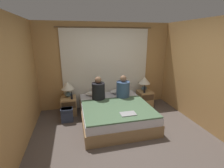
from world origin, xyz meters
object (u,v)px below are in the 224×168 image
bed (115,113)px  beer_bottle_on_left_stand (72,96)px  pillow_left (96,93)px  lamp_left (68,87)px  lamp_right (144,81)px  laptop_on_bed (128,114)px  pillow_right (120,91)px  person_left_in_bed (98,90)px  backpack_on_floor (67,114)px  nightstand_right (145,99)px  beer_bottle_on_right_stand (144,90)px  person_right_in_bed (123,89)px  nightstand_left (69,106)px

bed → beer_bottle_on_left_stand: size_ratio=9.46×
pillow_left → beer_bottle_on_left_stand: beer_bottle_on_left_stand is taller
lamp_left → lamp_right: size_ratio=1.00×
pillow_left → laptop_on_bed: pillow_left is taller
pillow_left → pillow_right: same height
person_left_in_bed → backpack_on_floor: size_ratio=1.77×
nightstand_right → beer_bottle_on_right_stand: bearing=-123.6°
nightstand_right → person_right_in_bed: size_ratio=0.76×
nightstand_left → pillow_left: bearing=7.1°
beer_bottle_on_left_stand → backpack_on_floor: (-0.14, -0.31, -0.36)m
backpack_on_floor → nightstand_left: bearing=83.7°
beer_bottle_on_right_stand → backpack_on_floor: 2.30m
person_right_in_bed → backpack_on_floor: size_ratio=1.75×
backpack_on_floor → beer_bottle_on_left_stand: bearing=65.3°
nightstand_left → lamp_left: (0.00, 0.08, 0.53)m
pillow_right → beer_bottle_on_left_stand: (-1.42, -0.22, 0.04)m
nightstand_left → lamp_left: size_ratio=1.10×
bed → beer_bottle_on_right_stand: bearing=27.7°
pillow_left → backpack_on_floor: size_ratio=1.65×
pillow_right → beer_bottle_on_right_stand: beer_bottle_on_right_stand is taller
nightstand_right → person_left_in_bed: person_left_in_bed is taller
pillow_left → backpack_on_floor: bearing=-147.2°
nightstand_left → person_right_in_bed: (1.49, -0.27, 0.47)m
person_right_in_bed → laptop_on_bed: 1.11m
person_right_in_bed → lamp_left: bearing=166.9°
nightstand_left → nightstand_right: same height
nightstand_left → pillow_right: bearing=3.7°
nightstand_right → pillow_left: (-1.51, 0.10, 0.27)m
lamp_right → pillow_right: size_ratio=0.73×
nightstand_right → lamp_left: 2.35m
person_left_in_bed → person_right_in_bed: person_left_in_bed is taller
pillow_left → person_right_in_bed: bearing=-26.9°
person_left_in_bed → laptop_on_bed: person_left_in_bed is taller
bed → nightstand_right: (1.14, 0.68, 0.02)m
nightstand_right → backpack_on_floor: (-2.34, -0.43, -0.04)m
lamp_right → beer_bottle_on_left_stand: lamp_right is taller
pillow_left → person_right_in_bed: person_right_in_bed is taller
pillow_left → pillow_right: bearing=0.0°
nightstand_right → nightstand_left: bearing=180.0°
pillow_left → beer_bottle_on_right_stand: bearing=-8.9°
bed → nightstand_right: 1.33m
person_right_in_bed → beer_bottle_on_right_stand: (0.72, 0.14, -0.14)m
bed → lamp_right: 1.48m
pillow_left → beer_bottle_on_right_stand: (1.43, -0.22, 0.06)m
bed → person_left_in_bed: (-0.35, 0.42, 0.49)m
lamp_left → beer_bottle_on_right_stand: 2.22m
person_left_in_bed → person_right_in_bed: bearing=0.0°
pillow_left → beer_bottle_on_left_stand: bearing=-161.9°
lamp_left → pillow_left: lamp_left is taller
pillow_right → beer_bottle_on_left_stand: bearing=-171.1°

